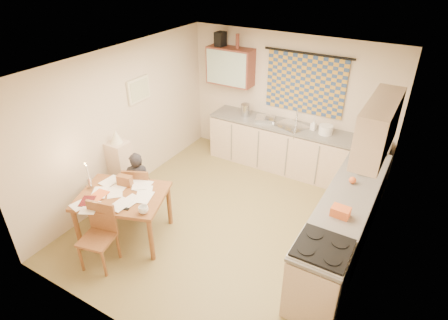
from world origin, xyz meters
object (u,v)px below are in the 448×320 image
Objects in this scene: counter_back at (293,149)px; stove at (318,278)px; dining_table at (125,215)px; counter_right at (343,225)px; chair_far at (142,199)px; shelf_stand at (122,171)px; person at (139,185)px.

stove is (1.41, -2.83, 0.03)m from counter_back.
counter_right is at bearing 5.22° from dining_table.
counter_back is at bearing -147.13° from chair_far.
shelf_stand reaches higher than chair_far.
counter_right is 2.74× the size of shelf_stand.
person reaches higher than counter_back.
stove is 0.67× the size of dining_table.
stove is at bearing -15.93° from dining_table.
counter_back is at bearing 129.74° from counter_right.
counter_right is at bearing 158.51° from person.
counter_right is 2.61× the size of person.
chair_far is at bearing -16.46° from shelf_stand.
stove is at bearing -8.25° from shelf_stand.
person is (-0.01, -0.03, 0.29)m from chair_far.
shelf_stand is (-0.55, 0.16, 0.26)m from chair_far.
counter_back is 2.29× the size of dining_table.
counter_back is 2.94m from chair_far.
chair_far is (-1.57, -2.48, -0.17)m from counter_back.
counter_right is 3.08× the size of stove.
person is at bearing -164.97° from counter_right.
counter_back is 2.92× the size of person.
dining_table is 0.57m from chair_far.
stove is (0.00, -1.13, 0.03)m from counter_right.
shelf_stand is at bearing 171.75° from stove.
chair_far is at bearing -140.78° from person.
dining_table is at bearing 81.99° from chair_far.
dining_table is 1.01m from shelf_stand.
counter_back is 2.96m from person.
counter_back reaches higher than dining_table.
shelf_stand reaches higher than dining_table.
counter_back is 1.12× the size of counter_right.
person is at bearing 88.51° from dining_table.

